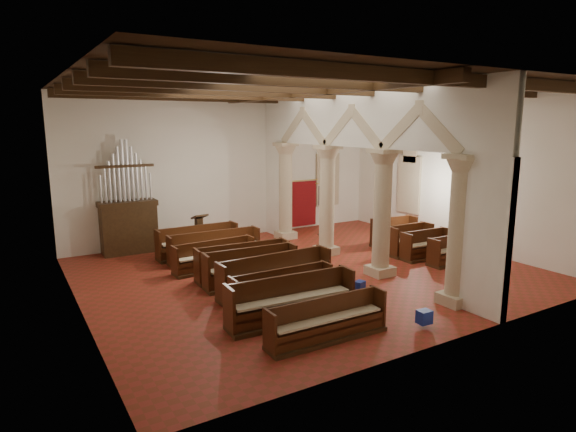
{
  "coord_description": "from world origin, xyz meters",
  "views": [
    {
      "loc": [
        -8.47,
        -12.82,
        4.81
      ],
      "look_at": [
        -0.48,
        0.5,
        1.85
      ],
      "focal_mm": 30.0,
      "sensor_mm": 36.0,
      "label": 1
    }
  ],
  "objects_px": {
    "processional_banner": "(321,217)",
    "lectern": "(199,234)",
    "aisle_pew_0": "(450,255)",
    "pipe_organ": "(128,217)",
    "nave_pew_0": "(327,326)"
  },
  "relations": [
    {
      "from": "nave_pew_0",
      "to": "aisle_pew_0",
      "type": "height_order",
      "value": "aisle_pew_0"
    },
    {
      "from": "lectern",
      "to": "processional_banner",
      "type": "height_order",
      "value": "processional_banner"
    },
    {
      "from": "processional_banner",
      "to": "lectern",
      "type": "bearing_deg",
      "value": 154.43
    },
    {
      "from": "pipe_organ",
      "to": "aisle_pew_0",
      "type": "bearing_deg",
      "value": -38.51
    },
    {
      "from": "lectern",
      "to": "processional_banner",
      "type": "bearing_deg",
      "value": -12.86
    },
    {
      "from": "processional_banner",
      "to": "aisle_pew_0",
      "type": "bearing_deg",
      "value": -99.17
    },
    {
      "from": "lectern",
      "to": "aisle_pew_0",
      "type": "xyz_separation_m",
      "value": [
        6.69,
        -6.58,
        -0.24
      ]
    },
    {
      "from": "pipe_organ",
      "to": "nave_pew_0",
      "type": "relative_size",
      "value": 1.46
    },
    {
      "from": "lectern",
      "to": "aisle_pew_0",
      "type": "relative_size",
      "value": 0.84
    },
    {
      "from": "processional_banner",
      "to": "nave_pew_0",
      "type": "distance_m",
      "value": 10.61
    },
    {
      "from": "aisle_pew_0",
      "to": "nave_pew_0",
      "type": "bearing_deg",
      "value": -159.66
    },
    {
      "from": "processional_banner",
      "to": "nave_pew_0",
      "type": "xyz_separation_m",
      "value": [
        -5.94,
        -8.78,
        -0.48
      ]
    },
    {
      "from": "lectern",
      "to": "processional_banner",
      "type": "xyz_separation_m",
      "value": [
        5.48,
        -0.49,
        0.22
      ]
    },
    {
      "from": "pipe_organ",
      "to": "processional_banner",
      "type": "distance_m",
      "value": 8.11
    },
    {
      "from": "processional_banner",
      "to": "aisle_pew_0",
      "type": "relative_size",
      "value": 1.41
    }
  ]
}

